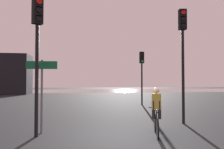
% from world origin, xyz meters
% --- Properties ---
extents(ground_plane, '(120.00, 120.00, 0.00)m').
position_xyz_m(ground_plane, '(0.00, 0.00, 0.00)').
color(ground_plane, black).
extents(water_strip, '(80.00, 16.00, 0.01)m').
position_xyz_m(water_strip, '(0.00, 36.47, 0.00)').
color(water_strip, gray).
rests_on(water_strip, ground).
extents(traffic_light_near_left, '(0.40, 0.42, 4.65)m').
position_xyz_m(traffic_light_near_left, '(-2.61, 0.93, 3.22)').
color(traffic_light_near_left, black).
rests_on(traffic_light_near_left, ground).
extents(traffic_light_far_right, '(0.35, 0.37, 4.16)m').
position_xyz_m(traffic_light_far_right, '(3.60, 10.04, 2.91)').
color(traffic_light_far_right, black).
rests_on(traffic_light_far_right, ground).
extents(traffic_light_near_right, '(0.35, 0.37, 5.00)m').
position_xyz_m(traffic_light_near_right, '(3.26, 2.38, 3.44)').
color(traffic_light_near_right, black).
rests_on(traffic_light_near_right, ground).
extents(direction_sign_post, '(1.10, 0.15, 2.60)m').
position_xyz_m(direction_sign_post, '(-2.54, 1.46, 1.70)').
color(direction_sign_post, slate).
rests_on(direction_sign_post, ground).
extents(cyclist, '(0.59, 1.66, 1.62)m').
position_xyz_m(cyclist, '(1.37, 0.51, 0.82)').
color(cyclist, black).
rests_on(cyclist, ground).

